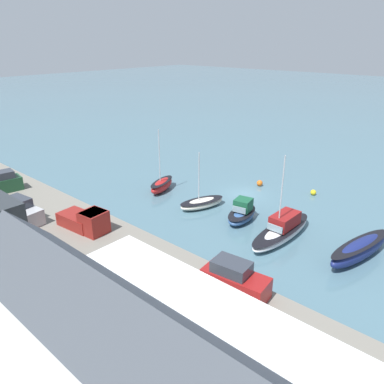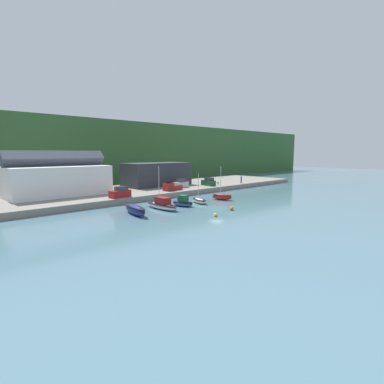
% 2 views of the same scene
% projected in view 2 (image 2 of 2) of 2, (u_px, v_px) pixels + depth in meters
% --- Properties ---
extents(ground_plane, '(320.00, 320.00, 0.00)m').
position_uv_depth(ground_plane, '(217.00, 208.00, 54.58)').
color(ground_plane, slate).
extents(hillside_backdrop, '(240.00, 79.03, 20.05)m').
position_uv_depth(hillside_backdrop, '(48.00, 152.00, 116.05)').
color(hillside_backdrop, '#335B2D').
rests_on(hillside_backdrop, ground_plane).
extents(quay_promenade, '(105.32, 23.10, 1.23)m').
position_uv_depth(quay_promenade, '(137.00, 191.00, 73.26)').
color(quay_promenade, gray).
rests_on(quay_promenade, ground_plane).
extents(harbor_clubhouse, '(19.75, 10.75, 9.21)m').
position_uv_depth(harbor_clubhouse, '(57.00, 179.00, 61.85)').
color(harbor_clubhouse, white).
rests_on(harbor_clubhouse, quay_promenade).
extents(yacht_club_building, '(17.83, 8.19, 6.08)m').
position_uv_depth(yacht_club_building, '(157.00, 174.00, 79.89)').
color(yacht_club_building, '#2D3338').
rests_on(yacht_club_building, quay_promenade).
extents(moored_boat_0, '(3.04, 7.65, 1.62)m').
position_uv_depth(moored_boat_0, '(135.00, 210.00, 48.41)').
color(moored_boat_0, navy).
rests_on(moored_boat_0, ground_plane).
extents(moored_boat_1, '(2.35, 8.53, 7.64)m').
position_uv_depth(moored_boat_1, '(162.00, 205.00, 53.38)').
color(moored_boat_1, white).
rests_on(moored_boat_1, ground_plane).
extents(moored_boat_2, '(2.83, 4.73, 2.13)m').
position_uv_depth(moored_boat_2, '(183.00, 202.00, 56.10)').
color(moored_boat_2, '#33568E').
rests_on(moored_boat_2, ground_plane).
extents(moored_boat_3, '(3.32, 5.29, 5.94)m').
position_uv_depth(moored_boat_3, '(199.00, 201.00, 59.60)').
color(moored_boat_3, white).
rests_on(moored_boat_3, ground_plane).
extents(moored_boat_4, '(2.91, 4.75, 7.16)m').
position_uv_depth(moored_boat_4, '(222.00, 197.00, 63.59)').
color(moored_boat_4, red).
rests_on(moored_boat_4, ground_plane).
extents(parked_car_0, '(4.38, 2.28, 2.16)m').
position_uv_depth(parked_car_0, '(120.00, 193.00, 59.01)').
color(parked_car_0, maroon).
rests_on(parked_car_0, quay_promenade).
extents(parked_car_1, '(4.38, 2.26, 2.16)m').
position_uv_depth(parked_car_1, '(181.00, 184.00, 75.55)').
color(parked_car_1, '#B7B7BC').
rests_on(parked_car_1, quay_promenade).
extents(parked_car_2, '(2.38, 4.41, 2.16)m').
position_uv_depth(parked_car_2, '(209.00, 182.00, 79.99)').
color(parked_car_2, '#1E4C2D').
rests_on(parked_car_2, quay_promenade).
extents(pickup_truck_1, '(4.89, 2.40, 1.90)m').
position_uv_depth(pickup_truck_1, '(171.00, 187.00, 69.68)').
color(pickup_truck_1, maroon).
rests_on(pickup_truck_1, quay_promenade).
extents(person_on_quay, '(0.40, 0.40, 2.14)m').
position_uv_depth(person_on_quay, '(241.00, 179.00, 86.44)').
color(person_on_quay, '#232838').
rests_on(person_on_quay, quay_promenade).
extents(dog_on_quay, '(0.87, 0.33, 0.68)m').
position_uv_depth(dog_on_quay, '(218.00, 183.00, 82.97)').
color(dog_on_quay, brown).
rests_on(dog_on_quay, quay_promenade).
extents(mooring_buoy_0, '(0.62, 0.62, 0.62)m').
position_uv_depth(mooring_buoy_0, '(216.00, 215.00, 47.05)').
color(mooring_buoy_0, yellow).
rests_on(mooring_buoy_0, ground_plane).
extents(mooring_buoy_1, '(0.69, 0.69, 0.69)m').
position_uv_depth(mooring_buoy_1, '(232.00, 208.00, 52.23)').
color(mooring_buoy_1, orange).
rests_on(mooring_buoy_1, ground_plane).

